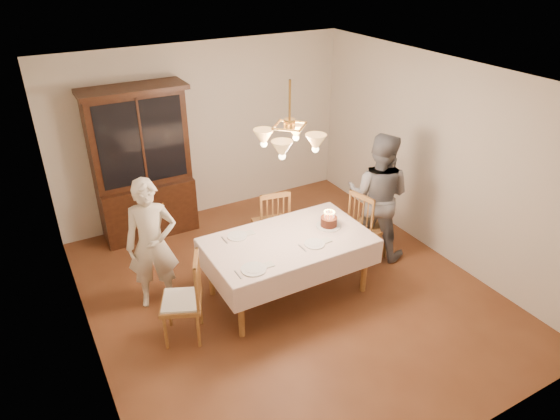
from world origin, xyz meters
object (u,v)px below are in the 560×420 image
chair_far_side (271,225)px  elderly_woman (152,245)px  birthday_cake (329,222)px  china_hutch (142,167)px  dining_table (288,245)px

chair_far_side → elderly_woman: 1.72m
elderly_woman → birthday_cake: size_ratio=5.29×
china_hutch → chair_far_side: (1.28, -1.39, -0.60)m
china_hutch → birthday_cake: size_ratio=7.20×
birthday_cake → dining_table: bearing=-177.7°
elderly_woman → birthday_cake: (2.00, -0.58, 0.02)m
china_hutch → elderly_woman: size_ratio=1.36×
elderly_woman → birthday_cake: bearing=1.5°
china_hutch → birthday_cake: bearing=-54.1°
elderly_woman → birthday_cake: 2.08m
chair_far_side → china_hutch: bearing=132.6°
china_hutch → elderly_woman: bearing=-103.0°
dining_table → elderly_woman: size_ratio=1.20×
dining_table → elderly_woman: elderly_woman is taller
chair_far_side → birthday_cake: 0.98m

